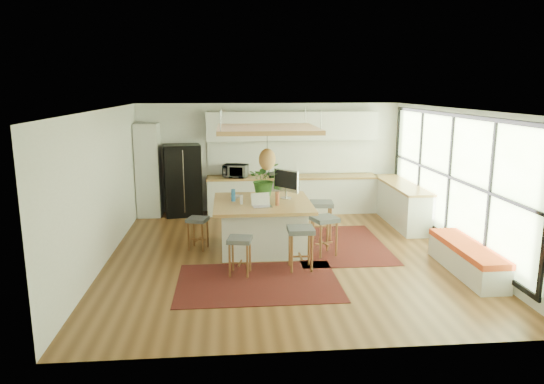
{
  "coord_description": "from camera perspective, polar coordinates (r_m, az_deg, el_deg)",
  "views": [
    {
      "loc": [
        -1.03,
        -8.82,
        3.08
      ],
      "look_at": [
        -0.2,
        0.5,
        1.1
      ],
      "focal_mm": 32.74,
      "sensor_mm": 36.0,
      "label": 1
    }
  ],
  "objects": [
    {
      "name": "island_bottle_0",
      "position": [
        9.56,
        -4.46,
        -0.5
      ],
      "size": [
        0.07,
        0.07,
        0.19
      ],
      "primitive_type": "cylinder",
      "color": "#2D73B7",
      "rests_on": "island"
    },
    {
      "name": "window_wall",
      "position": [
        9.94,
        20.33,
        1.46
      ],
      "size": [
        0.1,
        6.2,
        2.6
      ],
      "primitive_type": null,
      "color": "black",
      "rests_on": "wall_right"
    },
    {
      "name": "fridge",
      "position": [
        12.24,
        -10.24,
        1.61
      ],
      "size": [
        0.96,
        0.81,
        1.74
      ],
      "primitive_type": null,
      "rotation": [
        0.0,
        0.0,
        0.16
      ],
      "color": "black",
      "rests_on": "floor"
    },
    {
      "name": "back_counter_base",
      "position": [
        12.39,
        2.36,
        -0.37
      ],
      "size": [
        4.2,
        0.6,
        0.88
      ],
      "primitive_type": "cube",
      "color": "silver",
      "rests_on": "floor"
    },
    {
      "name": "stool_near_left",
      "position": [
        8.33,
        -3.71,
        -7.19
      ],
      "size": [
        0.45,
        0.45,
        0.65
      ],
      "primitive_type": null,
      "rotation": [
        0.0,
        0.0,
        -0.19
      ],
      "color": "#414548",
      "rests_on": "floor"
    },
    {
      "name": "island_bottle_2",
      "position": [
        9.22,
        0.55,
        -0.94
      ],
      "size": [
        0.07,
        0.07,
        0.19
      ],
      "primitive_type": "cylinder",
      "color": "#9B5133",
      "rests_on": "island"
    },
    {
      "name": "island",
      "position": [
        9.62,
        -1.11,
        -3.82
      ],
      "size": [
        1.85,
        1.85,
        0.93
      ],
      "primitive_type": null,
      "color": "olive",
      "rests_on": "floor"
    },
    {
      "name": "wall_left",
      "position": [
        9.26,
        -18.86,
        0.53
      ],
      "size": [
        0.0,
        7.0,
        7.0
      ],
      "primitive_type": "plane",
      "rotation": [
        1.57,
        0.0,
        1.57
      ],
      "color": "silver",
      "rests_on": "ground"
    },
    {
      "name": "upper_cabinets",
      "position": [
        12.28,
        2.34,
        7.59
      ],
      "size": [
        4.2,
        0.34,
        0.7
      ],
      "primitive_type": "cube",
      "color": "silver",
      "rests_on": "wall_back"
    },
    {
      "name": "wall_front",
      "position": [
        5.69,
        5.61,
        -5.81
      ],
      "size": [
        6.5,
        0.0,
        6.5
      ],
      "primitive_type": "plane",
      "rotation": [
        -1.57,
        0.0,
        0.0
      ],
      "color": "silver",
      "rests_on": "ground"
    },
    {
      "name": "backsplash",
      "position": [
        12.53,
        2.22,
        4.0
      ],
      "size": [
        4.2,
        0.02,
        0.8
      ],
      "primitive_type": "cube",
      "color": "white",
      "rests_on": "wall_back"
    },
    {
      "name": "range",
      "position": [
        12.35,
        1.21,
        -0.12
      ],
      "size": [
        0.76,
        0.62,
        1.0
      ],
      "primitive_type": null,
      "color": "#A5A5AA",
      "rests_on": "floor"
    },
    {
      "name": "ceiling",
      "position": [
        8.89,
        1.59,
        9.49
      ],
      "size": [
        7.0,
        7.0,
        0.0
      ],
      "primitive_type": "plane",
      "rotation": [
        3.14,
        0.0,
        0.0
      ],
      "color": "white",
      "rests_on": "ground"
    },
    {
      "name": "rug_near",
      "position": [
        8.11,
        -1.6,
        -10.34
      ],
      "size": [
        2.6,
        1.8,
        0.01
      ],
      "primitive_type": "cube",
      "color": "black",
      "rests_on": "floor"
    },
    {
      "name": "right_counter_top",
      "position": [
        11.73,
        14.74,
        0.84
      ],
      "size": [
        0.64,
        2.54,
        0.05
      ],
      "primitive_type": "cube",
      "color": "olive",
      "rests_on": "right_counter_base"
    },
    {
      "name": "laptop",
      "position": [
        9.07,
        -1.16,
        -1.0
      ],
      "size": [
        0.4,
        0.42,
        0.26
      ],
      "primitive_type": null,
      "rotation": [
        0.0,
        0.0,
        0.16
      ],
      "color": "#A5A5AA",
      "rests_on": "island"
    },
    {
      "name": "island_plant",
      "position": [
        9.97,
        -0.85,
        1.08
      ],
      "size": [
        0.64,
        0.71,
        0.54
      ],
      "primitive_type": "imported",
      "rotation": [
        0.0,
        0.0,
        0.02
      ],
      "color": "#1E4C19",
      "rests_on": "island"
    },
    {
      "name": "wall_back",
      "position": [
        12.49,
        -0.31,
        3.98
      ],
      "size": [
        6.5,
        0.0,
        6.5
      ],
      "primitive_type": "plane",
      "rotation": [
        1.57,
        0.0,
        0.0
      ],
      "color": "silver",
      "rests_on": "ground"
    },
    {
      "name": "stool_near_right",
      "position": [
        8.56,
        3.3,
        -6.63
      ],
      "size": [
        0.45,
        0.45,
        0.75
      ],
      "primitive_type": null,
      "rotation": [
        0.0,
        0.0,
        -0.01
      ],
      "color": "#414548",
      "rests_on": "floor"
    },
    {
      "name": "wall_right",
      "position": [
        9.96,
        20.46,
        1.18
      ],
      "size": [
        0.0,
        7.0,
        7.0
      ],
      "primitive_type": "plane",
      "rotation": [
        1.57,
        0.0,
        -1.57
      ],
      "color": "silver",
      "rests_on": "ground"
    },
    {
      "name": "rug_right",
      "position": [
        10.05,
        7.61,
        -5.99
      ],
      "size": [
        1.8,
        2.6,
        0.01
      ],
      "primitive_type": "cube",
      "color": "black",
      "rests_on": "floor"
    },
    {
      "name": "monitor",
      "position": [
        9.74,
        1.62,
        0.75
      ],
      "size": [
        0.59,
        0.62,
        0.59
      ],
      "primitive_type": null,
      "rotation": [
        0.0,
        0.0,
        -0.85
      ],
      "color": "#A5A5AA",
      "rests_on": "island"
    },
    {
      "name": "floor",
      "position": [
        9.4,
        1.5,
        -7.18
      ],
      "size": [
        7.0,
        7.0,
        0.0
      ],
      "primitive_type": "plane",
      "color": "#523117",
      "rests_on": "ground"
    },
    {
      "name": "stool_right_back",
      "position": [
        10.34,
        5.67,
        -3.39
      ],
      "size": [
        0.5,
        0.5,
        0.78
      ],
      "primitive_type": null,
      "rotation": [
        0.0,
        0.0,
        1.48
      ],
      "color": "#414548",
      "rests_on": "floor"
    },
    {
      "name": "window_bench",
      "position": [
        9.05,
        21.47,
        -7.13
      ],
      "size": [
        0.52,
        2.0,
        0.5
      ],
      "primitive_type": null,
      "color": "silver",
      "rests_on": "floor"
    },
    {
      "name": "stool_left_side",
      "position": [
        9.71,
        -8.5,
        -4.5
      ],
      "size": [
        0.47,
        0.47,
        0.63
      ],
      "primitive_type": null,
      "rotation": [
        0.0,
        0.0,
        -1.87
      ],
      "color": "#414548",
      "rests_on": "floor"
    },
    {
      "name": "stool_right_front",
      "position": [
        9.31,
        6.01,
        -5.14
      ],
      "size": [
        0.55,
        0.55,
        0.74
      ],
      "primitive_type": null,
      "rotation": [
        0.0,
        0.0,
        1.9
      ],
      "color": "#414548",
      "rests_on": "floor"
    },
    {
      "name": "pantry",
      "position": [
        12.31,
        -14.0,
        2.45
      ],
      "size": [
        0.55,
        0.6,
        2.25
      ],
      "primitive_type": "cube",
      "color": "silver",
      "rests_on": "floor"
    },
    {
      "name": "microwave",
      "position": [
        12.14,
        -4.21,
        2.6
      ],
      "size": [
        0.63,
        0.46,
        0.38
      ],
      "primitive_type": "imported",
      "rotation": [
        0.0,
        0.0,
        -0.28
      ],
      "color": "#A5A5AA",
      "rests_on": "back_counter_top"
    },
    {
      "name": "island_bottle_1",
      "position": [
        9.32,
        -3.52,
        -0.81
      ],
      "size": [
        0.07,
        0.07,
        0.19
      ],
      "primitive_type": "cylinder",
      "color": "#BDBAC0",
      "rests_on": "island"
    },
    {
      "name": "right_counter_base",
      "position": [
        11.82,
        14.63,
        -1.35
      ],
      "size": [
        0.6,
        2.5,
        0.88
      ],
      "primitive_type": "cube",
      "color": "silver",
      "rests_on": "floor"
    },
    {
      "name": "ceiling_panel",
      "position": [
        9.31,
        -0.56,
        5.59
      ],
      "size": [
        1.86,
        1.86,
        0.8
      ],
      "primitive_type": null,
      "color": "olive",
      "rests_on": "ceiling"
    },
    {
      "name": "back_counter_top",
      "position": [
        12.3,
        2.38,
        1.73
      ],
      "size": [
        4.24,
        0.64,
        0.05
      ],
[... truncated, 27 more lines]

